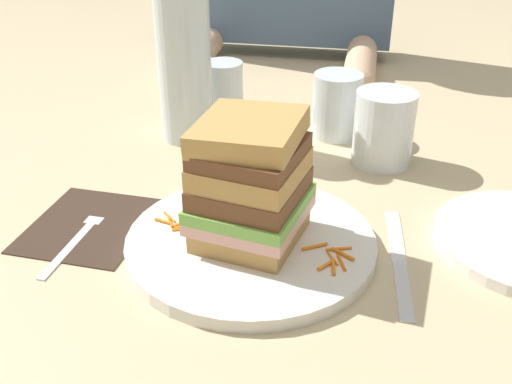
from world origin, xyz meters
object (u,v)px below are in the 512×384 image
sandwich (250,183)px  empty_tumbler_1 (337,105)px  napkin_dark (91,224)px  empty_tumbler_0 (224,90)px  juice_glass (383,133)px  water_bottle (183,45)px  main_plate (251,243)px  knife (399,263)px  fork (81,231)px

sandwich → empty_tumbler_1: sandwich is taller
napkin_dark → empty_tumbler_0: (0.08, 0.36, 0.04)m
juice_glass → water_bottle: size_ratio=0.33×
main_plate → napkin_dark: main_plate is taller
main_plate → water_bottle: bearing=118.9°
sandwich → knife: (0.16, 0.00, -0.08)m
fork → empty_tumbler_1: size_ratio=1.70×
sandwich → water_bottle: 0.33m
knife → empty_tumbler_1: size_ratio=2.05×
fork → water_bottle: 0.32m
main_plate → water_bottle: water_bottle is taller
fork → water_bottle: size_ratio=0.53×
sandwich → juice_glass: 0.28m
sandwich → empty_tumbler_1: 0.34m
main_plate → sandwich: size_ratio=1.98×
main_plate → empty_tumbler_0: bearing=107.9°
fork → water_bottle: water_bottle is taller
empty_tumbler_0 → sandwich: bearing=-72.1°
napkin_dark → water_bottle: bearing=81.6°
main_plate → fork: size_ratio=1.65×
main_plate → empty_tumbler_0: size_ratio=2.97×
knife → fork: bearing=-178.1°
main_plate → water_bottle: 0.35m
main_plate → fork: bearing=-177.0°
knife → water_bottle: water_bottle is taller
main_plate → empty_tumbler_1: bearing=78.5°
sandwich → juice_glass: bearing=60.7°
napkin_dark → main_plate: bearing=-3.5°
juice_glass → water_bottle: (-0.29, 0.03, 0.10)m
juice_glass → empty_tumbler_0: (-0.26, 0.12, 0.00)m
juice_glass → water_bottle: water_bottle is taller
empty_tumbler_0 → napkin_dark: bearing=-101.8°
water_bottle → empty_tumbler_0: 0.14m
main_plate → napkin_dark: size_ratio=1.80×
sandwich → fork: bearing=-176.8°
empty_tumbler_1 → sandwich: bearing=-101.6°
napkin_dark → water_bottle: water_bottle is taller
fork → knife: 0.36m
fork → empty_tumbler_0: size_ratio=1.80×
napkin_dark → juice_glass: 0.41m
knife → water_bottle: bearing=138.6°
empty_tumbler_0 → main_plate: bearing=-72.1°
knife → main_plate: bearing=-179.4°
knife → juice_glass: bearing=95.5°
fork → juice_glass: juice_glass is taller
empty_tumbler_0 → empty_tumbler_1: 0.19m
main_plate → knife: bearing=0.6°
napkin_dark → sandwich: bearing=-3.3°
sandwich → juice_glass: sandwich is taller
juice_glass → empty_tumbler_0: bearing=154.2°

